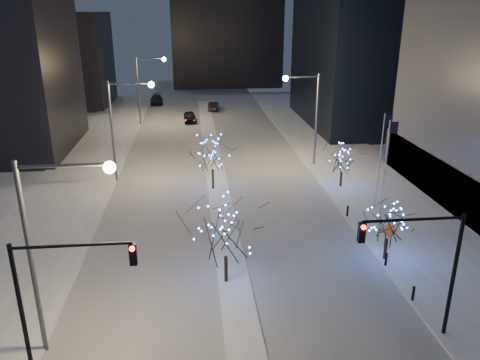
{
  "coord_description": "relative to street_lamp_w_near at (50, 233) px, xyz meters",
  "views": [
    {
      "loc": [
        -2.28,
        -18.17,
        16.07
      ],
      "look_at": [
        0.91,
        12.29,
        5.0
      ],
      "focal_mm": 35.0,
      "sensor_mm": 36.0,
      "label": 1
    }
  ],
  "objects": [
    {
      "name": "road",
      "position": [
        8.94,
        33.0,
        -6.49
      ],
      "size": [
        20.0,
        130.0,
        0.02
      ],
      "primitive_type": "cube",
      "color": "#ABB1BA",
      "rests_on": "ground"
    },
    {
      "name": "median",
      "position": [
        8.94,
        28.0,
        -6.42
      ],
      "size": [
        2.0,
        80.0,
        0.15
      ],
      "primitive_type": "cube",
      "color": "white",
      "rests_on": "ground"
    },
    {
      "name": "east_sidewalk",
      "position": [
        23.94,
        18.0,
        -6.42
      ],
      "size": [
        10.0,
        90.0,
        0.15
      ],
      "primitive_type": "cube",
      "color": "white",
      "rests_on": "ground"
    },
    {
      "name": "west_sidewalk",
      "position": [
        -5.06,
        18.0,
        -6.42
      ],
      "size": [
        8.0,
        90.0,
        0.15
      ],
      "primitive_type": "cube",
      "color": "white",
      "rests_on": "ground"
    },
    {
      "name": "filler_west_far",
      "position": [
        -17.06,
        68.0,
        1.5
      ],
      "size": [
        18.0,
        16.0,
        16.0
      ],
      "primitive_type": "cube",
      "color": "black",
      "rests_on": "ground"
    },
    {
      "name": "street_lamp_w_near",
      "position": [
        0.0,
        0.0,
        0.0
      ],
      "size": [
        4.4,
        0.56,
        10.0
      ],
      "color": "#595E66",
      "rests_on": "ground"
    },
    {
      "name": "street_lamp_w_mid",
      "position": [
        0.0,
        25.0,
        0.0
      ],
      "size": [
        4.4,
        0.56,
        10.0
      ],
      "color": "#595E66",
      "rests_on": "ground"
    },
    {
      "name": "street_lamp_w_far",
      "position": [
        0.0,
        50.0,
        0.0
      ],
      "size": [
        4.4,
        0.56,
        10.0
      ],
      "color": "#595E66",
      "rests_on": "ground"
    },
    {
      "name": "street_lamp_east",
      "position": [
        19.02,
        28.0,
        -0.05
      ],
      "size": [
        3.9,
        0.56,
        10.0
      ],
      "color": "#595E66",
      "rests_on": "ground"
    },
    {
      "name": "traffic_signal_west",
      "position": [
        0.5,
        -2.0,
        -1.74
      ],
      "size": [
        5.26,
        0.43,
        7.0
      ],
      "color": "black",
      "rests_on": "ground"
    },
    {
      "name": "traffic_signal_east",
      "position": [
        17.88,
        -1.0,
        -1.74
      ],
      "size": [
        5.26,
        0.43,
        7.0
      ],
      "color": "black",
      "rests_on": "ground"
    },
    {
      "name": "flagpoles",
      "position": [
        22.3,
        15.25,
        -1.7
      ],
      "size": [
        1.35,
        2.6,
        8.0
      ],
      "color": "silver",
      "rests_on": "east_sidewalk"
    },
    {
      "name": "bollards",
      "position": [
        19.14,
        8.0,
        -5.9
      ],
      "size": [
        0.16,
        12.16,
        0.9
      ],
      "color": "black",
      "rests_on": "east_sidewalk"
    },
    {
      "name": "car_near",
      "position": [
        6.35,
        51.22,
        -5.72
      ],
      "size": [
        2.07,
        4.64,
        1.55
      ],
      "primitive_type": "imported",
      "rotation": [
        0.0,
        0.0,
        0.05
      ],
      "color": "black",
      "rests_on": "ground"
    },
    {
      "name": "car_mid",
      "position": [
        10.44,
        59.73,
        -5.77
      ],
      "size": [
        2.19,
        4.62,
        1.46
      ],
      "primitive_type": "imported",
      "rotation": [
        0.0,
        0.0,
        2.99
      ],
      "color": "black",
      "rests_on": "ground"
    },
    {
      "name": "car_far",
      "position": [
        0.33,
        66.65,
        -5.71
      ],
      "size": [
        2.53,
        5.55,
        1.57
      ],
      "primitive_type": "imported",
      "rotation": [
        0.0,
        0.0,
        0.06
      ],
      "color": "black",
      "rests_on": "ground"
    },
    {
      "name": "holiday_tree_median_near",
      "position": [
        8.44,
        5.2,
        -2.93
      ],
      "size": [
        5.09,
        5.09,
        5.46
      ],
      "color": "black",
      "rests_on": "median"
    },
    {
      "name": "holiday_tree_median_far",
      "position": [
        8.44,
        21.57,
        -2.94
      ],
      "size": [
        4.17,
        4.17,
        5.23
      ],
      "color": "black",
      "rests_on": "median"
    },
    {
      "name": "holiday_tree_plaza_near",
      "position": [
        19.44,
        6.9,
        -3.63
      ],
      "size": [
        3.88,
        3.88,
        4.19
      ],
      "color": "black",
      "rests_on": "east_sidewalk"
    },
    {
      "name": "holiday_tree_plaza_far",
      "position": [
        20.73,
        20.92,
        -3.64
      ],
      "size": [
        3.6,
        3.6,
        4.25
      ],
      "color": "black",
      "rests_on": "east_sidewalk"
    },
    {
      "name": "construction_sign",
      "position": [
        20.23,
        8.39,
        -5.15
      ],
      "size": [
        1.19,
        0.24,
        1.99
      ],
      "rotation": [
        0.0,
        0.0,
        -0.17
      ],
      "color": "black",
      "rests_on": "east_sidewalk"
    }
  ]
}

